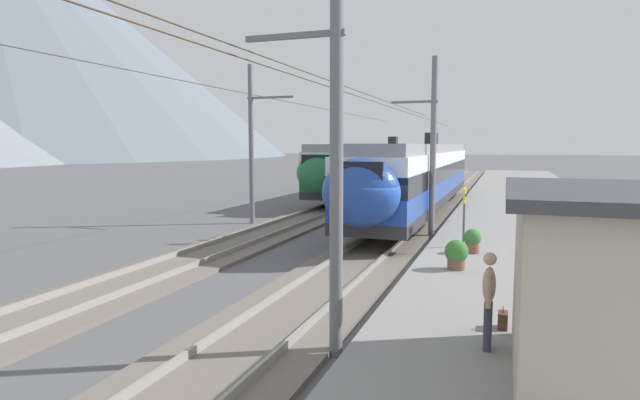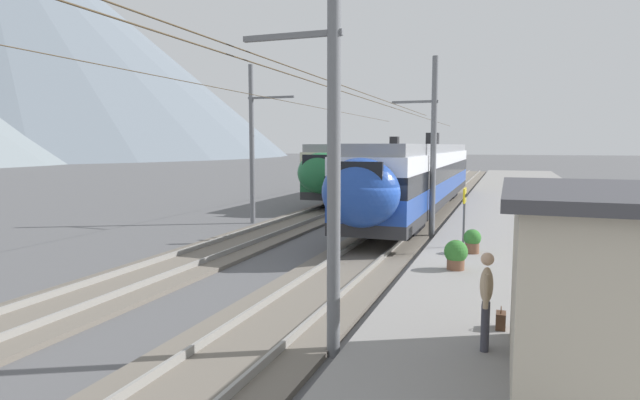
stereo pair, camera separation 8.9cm
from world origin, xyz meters
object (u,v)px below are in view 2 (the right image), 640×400
object	(u,v)px
train_far_track	(381,165)
catenary_mast_west	(328,125)
handbag_beside_passenger	(501,320)
platform_shelter	(585,287)
catenary_mast_far_side	(255,141)
potted_plant_by_shelter	(472,240)
catenary_mast_mid	(431,145)
train_near_platform	(421,174)
platform_sign	(464,204)
handbag_near_sign	(468,247)
potted_plant_platform_edge	(456,253)
passenger_walking	(486,296)

from	to	relation	value
train_far_track	catenary_mast_west	xyz separation A→B (m)	(-32.23, -6.62, 1.92)
handbag_beside_passenger	platform_shelter	xyz separation A→B (m)	(-2.12, -1.12, 1.31)
catenary_mast_west	catenary_mast_far_side	xyz separation A→B (m)	(13.84, 8.53, -0.14)
catenary_mast_far_side	potted_plant_by_shelter	world-z (taller)	catenary_mast_far_side
catenary_mast_mid	platform_shelter	world-z (taller)	catenary_mast_mid
train_near_platform	platform_sign	size ratio (longest dim) A/B	12.73
platform_shelter	handbag_beside_passenger	bearing A→B (deg)	27.80
platform_sign	handbag_near_sign	xyz separation A→B (m)	(-0.50, -0.21, -1.37)
handbag_beside_passenger	platform_shelter	world-z (taller)	platform_shelter
handbag_near_sign	potted_plant_by_shelter	distance (m)	0.56
platform_sign	platform_shelter	size ratio (longest dim) A/B	0.48
catenary_mast_west	potted_plant_platform_edge	distance (m)	7.23
catenary_mast_mid	platform_sign	xyz separation A→B (m)	(-3.10, -1.62, -2.02)
catenary_mast_west	potted_plant_platform_edge	world-z (taller)	catenary_mast_west
platform_sign	potted_plant_by_shelter	bearing A→B (deg)	-159.76
train_near_platform	catenary_mast_west	bearing A→B (deg)	-175.72
platform_shelter	catenary_mast_far_side	bearing A→B (deg)	41.22
catenary_mast_mid	platform_shelter	size ratio (longest dim) A/B	10.05
train_far_track	catenary_mast_mid	bearing A→B (deg)	-161.32
handbag_near_sign	platform_shelter	bearing A→B (deg)	-166.87
passenger_walking	train_far_track	bearing A→B (deg)	16.31
passenger_walking	potted_plant_platform_edge	distance (m)	5.86
train_near_platform	catenary_mast_mid	world-z (taller)	catenary_mast_mid
catenary_mast_west	platform_sign	distance (m)	10.00
potted_plant_platform_edge	potted_plant_by_shelter	bearing A→B (deg)	-6.60
catenary_mast_west	train_near_platform	bearing A→B (deg)	4.28
handbag_near_sign	train_near_platform	bearing A→B (deg)	17.38
train_far_track	platform_shelter	distance (m)	34.45
platform_sign	platform_shelter	world-z (taller)	platform_shelter
potted_plant_platform_edge	potted_plant_by_shelter	xyz separation A→B (m)	(2.47, -0.29, -0.03)
train_near_platform	potted_plant_by_shelter	bearing A→B (deg)	-162.61
train_near_platform	handbag_beside_passenger	world-z (taller)	train_near_platform
platform_sign	passenger_walking	xyz separation A→B (m)	(-9.16, -1.09, -0.55)
potted_plant_platform_edge	platform_shelter	size ratio (longest dim) A/B	0.20
train_near_platform	platform_shelter	distance (m)	20.84
platform_sign	potted_plant_platform_edge	bearing A→B (deg)	-178.97
platform_sign	handbag_near_sign	bearing A→B (deg)	-157.47
platform_sign	passenger_walking	distance (m)	9.24
train_far_track	catenary_mast_mid	size ratio (longest dim) A/B	0.71
train_far_track	passenger_walking	size ratio (longest dim) A/B	17.76
train_near_platform	platform_sign	xyz separation A→B (m)	(-9.98, -3.07, -0.42)
handbag_near_sign	handbag_beside_passenger	bearing A→B (deg)	-171.47
train_far_track	platform_sign	bearing A→B (deg)	-160.04
train_near_platform	platform_sign	bearing A→B (deg)	-162.89
handbag_beside_passenger	catenary_mast_far_side	bearing A→B (deg)	43.12
catenary_mast_west	platform_sign	size ratio (longest dim) A/B	20.74
train_far_track	potted_plant_by_shelter	size ratio (longest dim) A/B	38.25
platform_shelter	potted_plant_by_shelter	bearing A→B (deg)	12.91
platform_shelter	catenary_mast_west	bearing A→B (deg)	82.67
catenary_mast_west	platform_shelter	bearing A→B (deg)	-97.33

